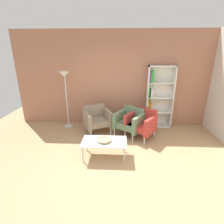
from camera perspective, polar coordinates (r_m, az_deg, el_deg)
The scene contains 9 objects.
ground_plane at distance 3.84m, azimuth 0.92°, elevation -17.86°, with size 8.32×8.32×0.00m, color tan.
brick_back_panel at distance 5.58m, azimuth 1.94°, elevation 10.48°, with size 6.40×0.12×2.90m, color #A87056.
bookshelf_tall at distance 5.59m, azimuth 14.37°, elevation 4.56°, with size 0.80×0.30×1.90m.
coffee_table_low at distance 4.01m, azimuth -2.53°, elevation -9.82°, with size 1.00×0.56×0.40m.
decorative_bowl at distance 3.98m, azimuth -2.54°, elevation -8.99°, with size 0.32×0.32×0.05m.
armchair_by_bookshelf at distance 5.20m, azimuth -4.94°, elevation -2.12°, with size 0.92×0.89×0.78m.
armchair_corner_red at distance 5.03m, azimuth 5.91°, elevation -2.93°, with size 0.94×0.92×0.78m.
armchair_spare_guest at distance 4.95m, azimuth 9.50°, elevation -3.49°, with size 0.95×0.93×0.78m.
floor_lamp_torchiere at distance 5.44m, azimuth -14.98°, elevation 9.58°, with size 0.32×0.32×1.74m.
Camera 1 is at (0.10, -3.04, 2.34)m, focal length 28.22 mm.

